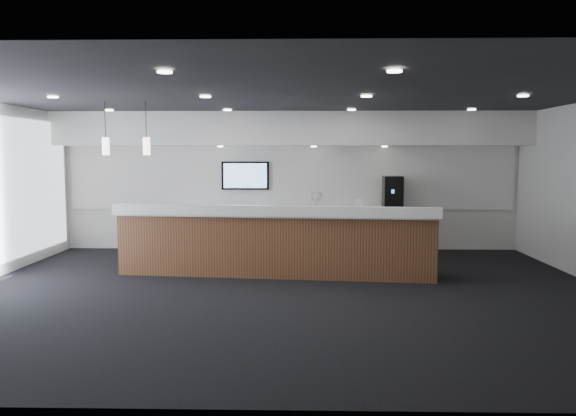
{
  "coord_description": "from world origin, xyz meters",
  "views": [
    {
      "loc": [
        0.23,
        -8.45,
        2.1
      ],
      "look_at": [
        0.0,
        1.3,
        1.18
      ],
      "focal_mm": 35.0,
      "sensor_mm": 36.0,
      "label": 1
    }
  ],
  "objects": [
    {
      "name": "service_counter",
      "position": [
        -0.22,
        1.27,
        0.57
      ],
      "size": [
        5.62,
        1.47,
        1.49
      ],
      "rotation": [
        0.0,
        0.0,
        -0.1
      ],
      "color": "#51261B",
      "rests_on": "ground"
    },
    {
      "name": "alcove_panel",
      "position": [
        0.0,
        3.97,
        1.6
      ],
      "size": [
        9.8,
        0.06,
        1.4
      ],
      "primitive_type": "cube",
      "color": "white",
      "rests_on": "back_wall"
    },
    {
      "name": "info_sign_left",
      "position": [
        -0.34,
        3.55,
        1.05
      ],
      "size": [
        0.15,
        0.04,
        0.21
      ],
      "primitive_type": "cube",
      "rotation": [
        0.0,
        0.0,
        -0.15
      ],
      "color": "white",
      "rests_on": "back_credenza"
    },
    {
      "name": "cup_3",
      "position": [
        1.48,
        3.53,
        1.0
      ],
      "size": [
        0.12,
        0.12,
        0.09
      ],
      "primitive_type": "imported",
      "rotation": [
        0.0,
        0.0,
        1.94
      ],
      "color": "white",
      "rests_on": "back_credenza"
    },
    {
      "name": "info_sign_right",
      "position": [
        1.47,
        3.51,
        1.06
      ],
      "size": [
        0.16,
        0.07,
        0.22
      ],
      "primitive_type": "cube",
      "rotation": [
        0.0,
        0.0,
        -0.33
      ],
      "color": "white",
      "rests_on": "back_credenza"
    },
    {
      "name": "wall_tv",
      "position": [
        -1.0,
        3.91,
        1.65
      ],
      "size": [
        1.05,
        0.08,
        0.62
      ],
      "color": "black",
      "rests_on": "back_wall"
    },
    {
      "name": "ceiling",
      "position": [
        0.0,
        0.0,
        3.0
      ],
      "size": [
        10.0,
        8.0,
        0.02
      ],
      "primitive_type": "cube",
      "color": "black",
      "rests_on": "back_wall"
    },
    {
      "name": "soffit_bulkhead",
      "position": [
        0.0,
        3.55,
        2.65
      ],
      "size": [
        10.0,
        0.9,
        0.7
      ],
      "primitive_type": "cube",
      "color": "white",
      "rests_on": "back_wall"
    },
    {
      "name": "pendant_right",
      "position": [
        -3.1,
        0.8,
        2.25
      ],
      "size": [
        0.12,
        0.12,
        0.3
      ],
      "primitive_type": "cylinder",
      "color": "#FFE8C6",
      "rests_on": "ceiling"
    },
    {
      "name": "back_wall",
      "position": [
        0.0,
        4.0,
        1.5
      ],
      "size": [
        10.0,
        0.02,
        3.0
      ],
      "primitive_type": "cube",
      "color": "silver",
      "rests_on": "ground"
    },
    {
      "name": "ceiling_can_lights",
      "position": [
        0.0,
        0.0,
        2.97
      ],
      "size": [
        7.0,
        5.0,
        0.02
      ],
      "primitive_type": null,
      "color": "white",
      "rests_on": "ceiling"
    },
    {
      "name": "cup_1",
      "position": [
        1.76,
        3.53,
        1.0
      ],
      "size": [
        0.13,
        0.13,
        0.09
      ],
      "primitive_type": "imported",
      "rotation": [
        0.0,
        0.0,
        0.65
      ],
      "color": "white",
      "rests_on": "back_credenza"
    },
    {
      "name": "back_credenza",
      "position": [
        -0.0,
        3.64,
        0.48
      ],
      "size": [
        5.06,
        0.66,
        0.95
      ],
      "color": "#9A9CA2",
      "rests_on": "ground"
    },
    {
      "name": "cup_0",
      "position": [
        1.9,
        3.53,
        1.0
      ],
      "size": [
        0.1,
        0.1,
        0.09
      ],
      "primitive_type": "imported",
      "color": "white",
      "rests_on": "back_credenza"
    },
    {
      "name": "ground",
      "position": [
        0.0,
        0.0,
        0.0
      ],
      "size": [
        10.0,
        10.0,
        0.0
      ],
      "primitive_type": "plane",
      "color": "black",
      "rests_on": "ground"
    },
    {
      "name": "pendant_left",
      "position": [
        -2.4,
        0.8,
        2.25
      ],
      "size": [
        0.12,
        0.12,
        0.3
      ],
      "primitive_type": "cylinder",
      "color": "#FFE8C6",
      "rests_on": "ceiling"
    },
    {
      "name": "coffee_machine",
      "position": [
        2.2,
        3.63,
        1.3
      ],
      "size": [
        0.4,
        0.53,
        0.7
      ],
      "rotation": [
        0.0,
        0.0,
        -0.0
      ],
      "color": "black",
      "rests_on": "back_credenza"
    },
    {
      "name": "cup_2",
      "position": [
        1.62,
        3.53,
        1.0
      ],
      "size": [
        0.12,
        0.12,
        0.09
      ],
      "primitive_type": "imported",
      "rotation": [
        0.0,
        0.0,
        1.29
      ],
      "color": "white",
      "rests_on": "back_credenza"
    }
  ]
}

